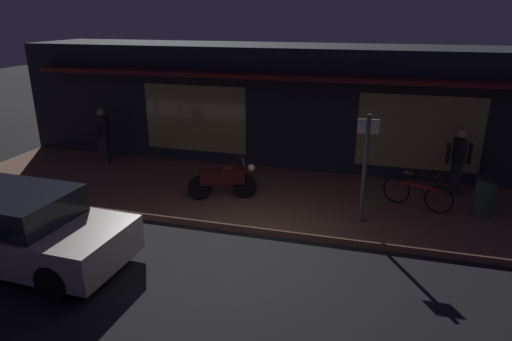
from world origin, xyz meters
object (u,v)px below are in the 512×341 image
motorcycle (224,180)px  person_bystander (458,161)px  person_photographer (103,135)px  sign_post (365,163)px  trash_bin (485,195)px  parked_car_far (19,228)px  bicycle_parked (417,193)px

motorcycle → person_bystander: (5.52, 1.88, 0.38)m
person_photographer → sign_post: 8.10m
trash_bin → motorcycle: bearing=-173.2°
person_photographer → sign_post: (7.79, -2.15, 0.48)m
sign_post → person_bystander: bearing=46.7°
person_photographer → sign_post: bearing=-15.4°
sign_post → parked_car_far: (-6.08, -3.21, -0.81)m
sign_post → parked_car_far: 6.93m
person_bystander → sign_post: (-2.18, -2.32, 0.48)m
sign_post → trash_bin: bearing=23.4°
motorcycle → sign_post: sign_post is taller
person_photographer → trash_bin: (10.44, -1.00, -0.41)m
person_bystander → parked_car_far: bearing=-146.2°
person_bystander → parked_car_far: size_ratio=0.40×
parked_car_far → trash_bin: bearing=26.5°
motorcycle → sign_post: bearing=-7.4°
person_photographer → trash_bin: 10.50m
bicycle_parked → parked_car_far: 8.48m
bicycle_parked → sign_post: sign_post is taller
person_photographer → parked_car_far: size_ratio=0.40×
bicycle_parked → person_photographer: (-9.00, 1.03, 0.52)m
motorcycle → sign_post: (3.34, -0.43, 0.86)m
person_photographer → parked_car_far: 5.64m
sign_post → trash_bin: 3.02m
trash_bin → parked_car_far: (-8.73, -4.36, 0.08)m
motorcycle → person_bystander: bearing=18.8°
sign_post → person_photographer: bearing=164.6°
bicycle_parked → person_photographer: bearing=173.5°
trash_bin → parked_car_far: size_ratio=0.22×
motorcycle → person_photographer: 4.79m
motorcycle → bicycle_parked: (4.55, 0.69, -0.14)m
person_bystander → trash_bin: (0.47, -1.17, -0.41)m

